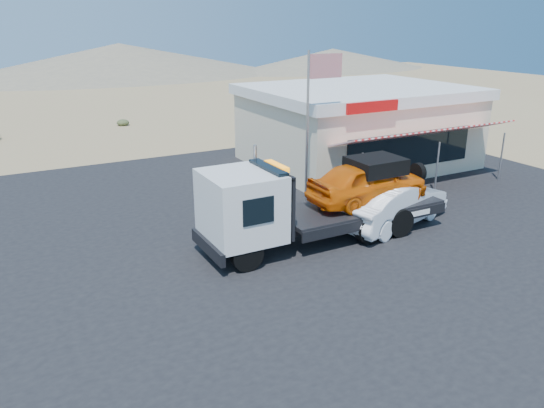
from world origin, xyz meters
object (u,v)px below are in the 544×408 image
object	(u,v)px
tow_truck	(320,197)
flagpole	(313,111)
jerky_store	(357,125)
white_sedan	(392,203)

from	to	relation	value
tow_truck	flagpole	xyz separation A→B (m)	(1.67, 3.16, 2.23)
tow_truck	jerky_store	distance (m)	10.53
tow_truck	white_sedan	xyz separation A→B (m)	(3.05, -0.11, -0.70)
tow_truck	flagpole	size ratio (longest dim) A/B	1.42
tow_truck	flagpole	bearing A→B (deg)	62.17
tow_truck	white_sedan	bearing A→B (deg)	-1.99
white_sedan	flagpole	xyz separation A→B (m)	(-1.38, 3.27, 2.93)
jerky_store	white_sedan	bearing A→B (deg)	-118.41
tow_truck	flagpole	world-z (taller)	flagpole
tow_truck	jerky_store	world-z (taller)	jerky_store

